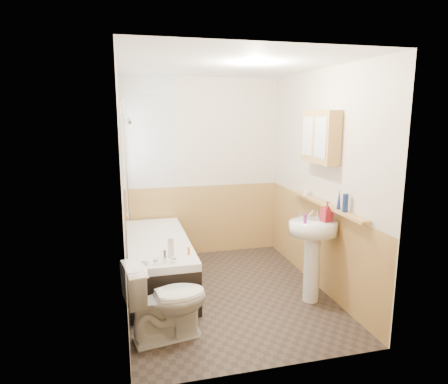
{
  "coord_description": "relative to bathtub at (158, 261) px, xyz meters",
  "views": [
    {
      "loc": [
        -1.08,
        -4.09,
        2.03
      ],
      "look_at": [
        0.0,
        0.15,
        1.15
      ],
      "focal_mm": 32.0,
      "sensor_mm": 36.0,
      "label": 1
    }
  ],
  "objects": [
    {
      "name": "floor",
      "position": [
        0.73,
        -0.45,
        -0.3
      ],
      "size": [
        2.8,
        2.8,
        0.0
      ],
      "primitive_type": "plane",
      "color": "#2B231E",
      "rests_on": "ground"
    },
    {
      "name": "ceiling",
      "position": [
        0.73,
        -0.45,
        2.2
      ],
      "size": [
        2.8,
        2.8,
        0.0
      ],
      "primitive_type": "plane",
      "rotation": [
        3.14,
        0.0,
        0.0
      ],
      "color": "white",
      "rests_on": "ground"
    },
    {
      "name": "wall_back",
      "position": [
        0.73,
        0.96,
        0.95
      ],
      "size": [
        2.2,
        0.02,
        2.5
      ],
      "primitive_type": "cube",
      "color": "beige",
      "rests_on": "ground"
    },
    {
      "name": "wall_front",
      "position": [
        0.73,
        -1.86,
        0.95
      ],
      "size": [
        2.2,
        0.02,
        2.5
      ],
      "primitive_type": "cube",
      "color": "beige",
      "rests_on": "ground"
    },
    {
      "name": "wall_left",
      "position": [
        -0.38,
        -0.45,
        0.95
      ],
      "size": [
        0.02,
        2.8,
        2.5
      ],
      "primitive_type": "cube",
      "color": "beige",
      "rests_on": "ground"
    },
    {
      "name": "wall_right",
      "position": [
        1.84,
        -0.45,
        0.95
      ],
      "size": [
        0.02,
        2.8,
        2.5
      ],
      "primitive_type": "cube",
      "color": "beige",
      "rests_on": "ground"
    },
    {
      "name": "wainscot_right",
      "position": [
        1.82,
        -0.45,
        0.2
      ],
      "size": [
        0.01,
        2.8,
        1.0
      ],
      "primitive_type": "cube",
      "color": "tan",
      "rests_on": "wall_right"
    },
    {
      "name": "wainscot_front",
      "position": [
        0.73,
        -1.83,
        0.2
      ],
      "size": [
        2.2,
        0.01,
        1.0
      ],
      "primitive_type": "cube",
      "color": "tan",
      "rests_on": "wall_front"
    },
    {
      "name": "wainscot_back",
      "position": [
        0.73,
        0.94,
        0.2
      ],
      "size": [
        2.2,
        0.01,
        1.0
      ],
      "primitive_type": "cube",
      "color": "tan",
      "rests_on": "wall_back"
    },
    {
      "name": "tile_cladding_left",
      "position": [
        -0.36,
        -0.45,
        0.95
      ],
      "size": [
        0.01,
        2.8,
        2.5
      ],
      "primitive_type": "cube",
      "color": "white",
      "rests_on": "wall_left"
    },
    {
      "name": "tile_return_back",
      "position": [
        0.0,
        0.94,
        1.45
      ],
      "size": [
        0.75,
        0.01,
        1.5
      ],
      "primitive_type": "cube",
      "color": "white",
      "rests_on": "wall_back"
    },
    {
      "name": "window",
      "position": [
        -0.33,
        0.5,
        1.35
      ],
      "size": [
        0.03,
        0.79,
        0.99
      ],
      "color": "white",
      "rests_on": "wall_left"
    },
    {
      "name": "bathtub",
      "position": [
        0.0,
        0.0,
        0.0
      ],
      "size": [
        0.7,
        1.81,
        0.71
      ],
      "color": "black",
      "rests_on": "floor"
    },
    {
      "name": "shower_riser",
      "position": [
        -0.31,
        -0.09,
        1.31
      ],
      "size": [
        0.11,
        0.09,
        1.31
      ],
      "color": "silver",
      "rests_on": "wall_left"
    },
    {
      "name": "toilet",
      "position": [
        -0.03,
        -1.19,
        0.07
      ],
      "size": [
        0.81,
        0.54,
        0.73
      ],
      "primitive_type": "imported",
      "rotation": [
        0.0,
        0.0,
        1.74
      ],
      "color": "white",
      "rests_on": "floor"
    },
    {
      "name": "sink",
      "position": [
        1.57,
        -0.83,
        0.34
      ],
      "size": [
        0.52,
        0.42,
        1.01
      ],
      "rotation": [
        0.0,
        0.0,
        -0.25
      ],
      "color": "white",
      "rests_on": "floor"
    },
    {
      "name": "pine_shelf",
      "position": [
        1.77,
        -0.69,
        0.74
      ],
      "size": [
        0.1,
        1.56,
        0.03
      ],
      "primitive_type": "cube",
      "color": "tan",
      "rests_on": "wall_right"
    },
    {
      "name": "medicine_cabinet",
      "position": [
        1.74,
        -0.56,
        1.47
      ],
      "size": [
        0.16,
        0.63,
        0.57
      ],
      "color": "tan",
      "rests_on": "wall_right"
    },
    {
      "name": "foam_can",
      "position": [
        1.77,
        -1.1,
        0.85
      ],
      "size": [
        0.06,
        0.06,
        0.19
      ],
      "primitive_type": "cylinder",
      "rotation": [
        0.0,
        0.0,
        0.05
      ],
      "color": "navy",
      "rests_on": "pine_shelf"
    },
    {
      "name": "green_bottle",
      "position": [
        1.77,
        -0.97,
        0.86
      ],
      "size": [
        0.05,
        0.05,
        0.22
      ],
      "primitive_type": "cone",
      "rotation": [
        0.0,
        0.0,
        0.29
      ],
      "color": "navy",
      "rests_on": "pine_shelf"
    },
    {
      "name": "black_jar",
      "position": [
        1.77,
        -0.23,
        0.78
      ],
      "size": [
        0.1,
        0.1,
        0.05
      ],
      "primitive_type": "cylinder",
      "rotation": [
        0.0,
        0.0,
        -0.33
      ],
      "color": "silver",
      "rests_on": "pine_shelf"
    },
    {
      "name": "soap_bottle",
      "position": [
        1.7,
        -0.87,
        0.65
      ],
      "size": [
        0.12,
        0.23,
        0.1
      ],
      "primitive_type": "imported",
      "rotation": [
        0.0,
        0.0,
        0.11
      ],
      "color": "maroon",
      "rests_on": "sink"
    },
    {
      "name": "clear_bottle",
      "position": [
        1.45,
        -0.88,
        0.65
      ],
      "size": [
        0.04,
        0.04,
        0.09
      ],
      "primitive_type": "cylinder",
      "rotation": [
        0.0,
        0.0,
        0.24
      ],
      "color": "purple",
      "rests_on": "sink"
    },
    {
      "name": "blue_gel",
      "position": [
        0.08,
        -0.65,
        0.38
      ],
      "size": [
        0.06,
        0.04,
        0.21
      ],
      "primitive_type": "cube",
      "rotation": [
        0.0,
        0.0,
        -0.02
      ],
      "color": "silver",
      "rests_on": "bathtub"
    },
    {
      "name": "cream_jar",
      "position": [
        -0.19,
        -0.79,
        0.3
      ],
      "size": [
        0.09,
        0.09,
        0.05
      ],
      "primitive_type": "cylinder",
      "rotation": [
        0.0,
        0.0,
        -0.18
      ],
      "color": "silver",
      "rests_on": "bathtub"
    },
    {
      "name": "orange_bottle",
      "position": [
        0.27,
        -0.62,
        0.31
      ],
      "size": [
        0.03,
        0.03,
        0.08
      ],
      "primitive_type": "cylinder",
      "rotation": [
        0.0,
        0.0,
        -0.36
      ],
      "color": "orange",
      "rests_on": "bathtub"
    }
  ]
}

